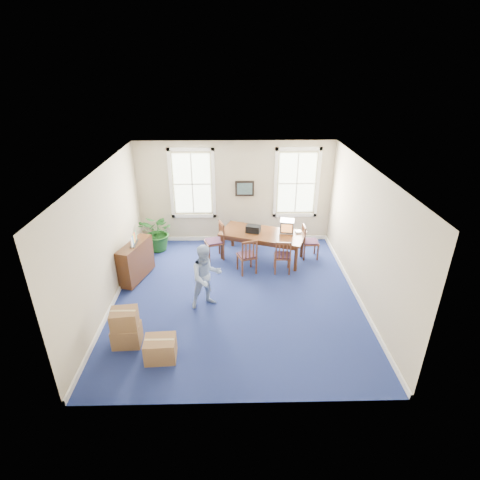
{
  "coord_description": "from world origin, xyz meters",
  "views": [
    {
      "loc": [
        -0.09,
        -7.81,
        5.3
      ],
      "look_at": [
        0.1,
        0.6,
        1.25
      ],
      "focal_mm": 28.0,
      "sensor_mm": 36.0,
      "label": 1
    }
  ],
  "objects_px": {
    "conference_table": "(262,245)",
    "credenza": "(136,262)",
    "man": "(206,277)",
    "potted_plant": "(159,232)",
    "chair_near_left": "(247,255)",
    "crt_tv": "(287,226)",
    "cardboard_boxes": "(137,323)"
  },
  "relations": [
    {
      "from": "chair_near_left",
      "to": "potted_plant",
      "type": "bearing_deg",
      "value": -45.91
    },
    {
      "from": "man",
      "to": "potted_plant",
      "type": "height_order",
      "value": "man"
    },
    {
      "from": "potted_plant",
      "to": "cardboard_boxes",
      "type": "bearing_deg",
      "value": -86.23
    },
    {
      "from": "credenza",
      "to": "crt_tv",
      "type": "bearing_deg",
      "value": 32.78
    },
    {
      "from": "conference_table",
      "to": "man",
      "type": "xyz_separation_m",
      "value": [
        -1.49,
        -2.36,
        0.38
      ]
    },
    {
      "from": "conference_table",
      "to": "credenza",
      "type": "distance_m",
      "value": 3.6
    },
    {
      "from": "conference_table",
      "to": "cardboard_boxes",
      "type": "height_order",
      "value": "cardboard_boxes"
    },
    {
      "from": "potted_plant",
      "to": "crt_tv",
      "type": "bearing_deg",
      "value": -7.71
    },
    {
      "from": "chair_near_left",
      "to": "credenza",
      "type": "height_order",
      "value": "chair_near_left"
    },
    {
      "from": "conference_table",
      "to": "man",
      "type": "bearing_deg",
      "value": -101.81
    },
    {
      "from": "conference_table",
      "to": "chair_near_left",
      "type": "distance_m",
      "value": 0.95
    },
    {
      "from": "crt_tv",
      "to": "chair_near_left",
      "type": "distance_m",
      "value": 1.55
    },
    {
      "from": "man",
      "to": "credenza",
      "type": "relative_size",
      "value": 1.24
    },
    {
      "from": "conference_table",
      "to": "crt_tv",
      "type": "bearing_deg",
      "value": 24.9
    },
    {
      "from": "chair_near_left",
      "to": "credenza",
      "type": "relative_size",
      "value": 0.82
    },
    {
      "from": "conference_table",
      "to": "crt_tv",
      "type": "xyz_separation_m",
      "value": [
        0.7,
        0.05,
        0.59
      ]
    },
    {
      "from": "crt_tv",
      "to": "credenza",
      "type": "xyz_separation_m",
      "value": [
        -4.12,
        -1.18,
        -0.49
      ]
    },
    {
      "from": "man",
      "to": "potted_plant",
      "type": "relative_size",
      "value": 1.31
    },
    {
      "from": "man",
      "to": "potted_plant",
      "type": "bearing_deg",
      "value": 96.34
    },
    {
      "from": "credenza",
      "to": "cardboard_boxes",
      "type": "xyz_separation_m",
      "value": [
        0.57,
        -2.45,
        -0.06
      ]
    },
    {
      "from": "conference_table",
      "to": "credenza",
      "type": "relative_size",
      "value": 1.88
    },
    {
      "from": "man",
      "to": "credenza",
      "type": "distance_m",
      "value": 2.3
    },
    {
      "from": "crt_tv",
      "to": "chair_near_left",
      "type": "xyz_separation_m",
      "value": [
        -1.19,
        -0.87,
        -0.47
      ]
    },
    {
      "from": "crt_tv",
      "to": "man",
      "type": "relative_size",
      "value": 0.27
    },
    {
      "from": "credenza",
      "to": "chair_near_left",
      "type": "bearing_deg",
      "value": 22.91
    },
    {
      "from": "conference_table",
      "to": "credenza",
      "type": "bearing_deg",
      "value": -141.26
    },
    {
      "from": "chair_near_left",
      "to": "man",
      "type": "height_order",
      "value": "man"
    },
    {
      "from": "man",
      "to": "credenza",
      "type": "xyz_separation_m",
      "value": [
        -1.92,
        1.23,
        -0.29
      ]
    },
    {
      "from": "man",
      "to": "potted_plant",
      "type": "xyz_separation_m",
      "value": [
        -1.62,
        2.93,
        -0.19
      ]
    },
    {
      "from": "crt_tv",
      "to": "credenza",
      "type": "relative_size",
      "value": 0.34
    },
    {
      "from": "conference_table",
      "to": "cardboard_boxes",
      "type": "distance_m",
      "value": 4.57
    },
    {
      "from": "chair_near_left",
      "to": "conference_table",
      "type": "bearing_deg",
      "value": -139.1
    }
  ]
}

